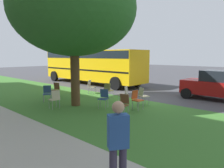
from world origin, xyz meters
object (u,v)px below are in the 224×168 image
Objects in this scene: chair_6 at (56,89)px; chair_9 at (108,89)px; chair_5 at (137,98)px; chair_7 at (143,95)px; chair_4 at (104,97)px; chair_2 at (47,92)px; chair_8 at (91,86)px; school_bus at (91,64)px; pedestrian_0 at (118,143)px; chair_0 at (55,98)px; chair_1 at (124,93)px; street_tree at (74,10)px; parked_car at (218,85)px; chair_3 at (123,103)px.

chair_9 is (-2.34, -2.03, 0.00)m from chair_6.
chair_7 is (0.32, -0.97, 0.00)m from chair_5.
chair_2 is at bearing 20.31° from chair_4.
school_bus is (3.79, -3.42, 1.24)m from chair_8.
pedestrian_0 is (-3.34, 5.08, 0.41)m from chair_5.
chair_9 is at bearing -90.41° from chair_0.
chair_1 is 1.00× the size of chair_5.
street_tree is 7.74× the size of chair_9.
chair_8 is at bearing 27.64° from parked_car.
chair_0 is at bearing 64.28° from chair_1.
chair_2 is at bearing 35.28° from chair_7.
chair_6 is (2.32, -1.50, 0.00)m from chair_0.
chair_0 is 3.53m from chair_1.
street_tree reaches higher than chair_7.
chair_4 is at bearing -156.18° from street_tree.
chair_1 and chair_8 have the same top height.
pedestrian_0 reaches higher than chair_4.
chair_0 and chair_3 have the same top height.
chair_2 is (1.62, -0.55, 0.00)m from chair_0.
chair_1 is at bearing -27.57° from chair_5.
street_tree is at bearing 125.49° from chair_8.
street_tree is 4.35m from chair_4.
chair_9 is at bearing 146.70° from school_bus.
parked_car reaches higher than chair_3.
pedestrian_0 is at bearing 135.15° from chair_9.
chair_1 is 1.46m from chair_5.
chair_4 is at bearing 60.08° from chair_7.
chair_5 is 1.00× the size of chair_7.
school_bus is (3.28, -5.73, 1.24)m from chair_6.
pedestrian_0 is (-8.48, 4.07, 0.41)m from chair_6.
chair_4 is 1.00× the size of chair_8.
chair_3 is 5.06m from pedestrian_0.
chair_7 is 1.00× the size of chair_9.
chair_4 is at bearing -176.97° from chair_6.
chair_7 is (-0.97, -0.29, 0.00)m from chair_1.
chair_5 is at bearing -152.56° from street_tree.
chair_1 is at bearing -51.15° from pedestrian_0.
chair_9 is 6.84m from school_bus.
street_tree is 7.98m from pedestrian_0.
parked_car reaches higher than chair_5.
chair_3 is 1.00× the size of chair_7.
parked_car is 0.36× the size of school_bus.
parked_car reaches higher than chair_2.
chair_4 and chair_6 have the same top height.
chair_1 is 0.52× the size of pedestrian_0.
school_bus is at bearing -33.30° from chair_9.
chair_0 and chair_2 have the same top height.
chair_4 is 6.35m from pedestrian_0.
chair_8 is 0.52× the size of pedestrian_0.
chair_4 is 1.00× the size of chair_6.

